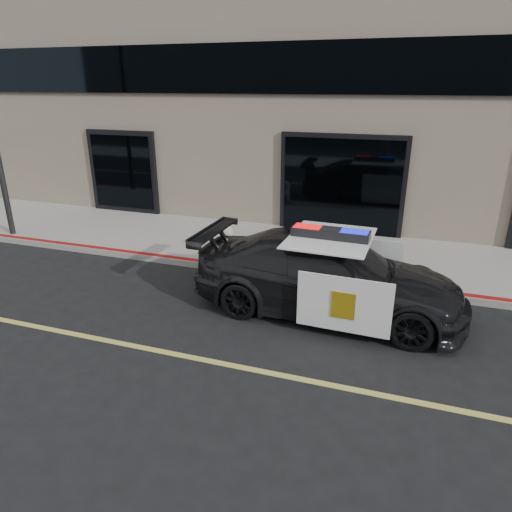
% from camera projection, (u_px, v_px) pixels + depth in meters
% --- Properties ---
extents(ground, '(120.00, 120.00, 0.00)m').
position_uv_depth(ground, '(330.00, 385.00, 6.66)').
color(ground, black).
rests_on(ground, ground).
extents(sidewalk_n, '(60.00, 3.50, 0.15)m').
position_uv_depth(sidewalk_n, '(367.00, 258.00, 11.29)').
color(sidewalk_n, gray).
rests_on(sidewalk_n, ground).
extents(building_n, '(60.00, 7.00, 12.00)m').
position_uv_depth(building_n, '(402.00, 17.00, 13.82)').
color(building_n, '#756856').
rests_on(building_n, ground).
extents(police_car, '(2.52, 5.22, 1.66)m').
position_uv_depth(police_car, '(328.00, 275.00, 8.58)').
color(police_car, black).
rests_on(police_car, ground).
extents(fire_hydrant, '(0.37, 0.51, 0.82)m').
position_uv_depth(fire_hydrant, '(227.00, 241.00, 11.10)').
color(fire_hydrant, beige).
rests_on(fire_hydrant, sidewalk_n).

